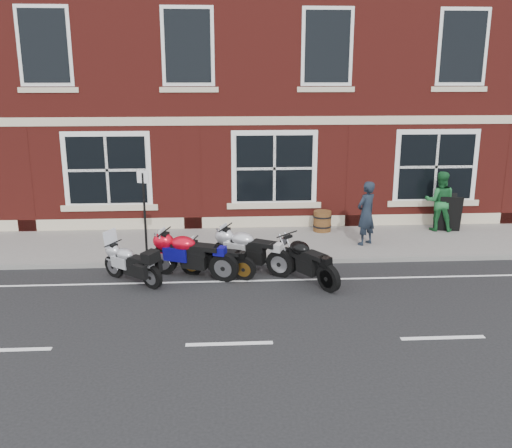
% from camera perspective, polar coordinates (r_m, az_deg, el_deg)
% --- Properties ---
extents(ground, '(80.00, 80.00, 0.00)m').
position_cam_1_polar(ground, '(13.42, -2.88, -6.06)').
color(ground, black).
rests_on(ground, ground).
extents(sidewalk, '(30.00, 3.00, 0.12)m').
position_cam_1_polar(sidewalk, '(16.24, -3.00, -2.03)').
color(sidewalk, slate).
rests_on(sidewalk, ground).
extents(kerb, '(30.00, 0.16, 0.12)m').
position_cam_1_polar(kerb, '(14.74, -2.94, -3.84)').
color(kerb, slate).
rests_on(kerb, ground).
extents(pub_building, '(24.00, 12.00, 12.00)m').
position_cam_1_polar(pub_building, '(23.04, -3.41, 17.99)').
color(pub_building, '#5E1914').
rests_on(pub_building, ground).
extents(moto_touring_silver, '(1.50, 1.25, 1.21)m').
position_cam_1_polar(moto_touring_silver, '(13.72, -12.35, -3.73)').
color(moto_touring_silver, black).
rests_on(moto_touring_silver, ground).
extents(moto_sport_red, '(2.19, 1.01, 1.04)m').
position_cam_1_polar(moto_sport_red, '(13.77, -6.46, -2.94)').
color(moto_sport_red, black).
rests_on(moto_sport_red, ground).
extents(moto_sport_black, '(1.84, 0.76, 0.86)m').
position_cam_1_polar(moto_sport_black, '(13.75, -3.97, -3.36)').
color(moto_sport_black, black).
rests_on(moto_sport_black, ground).
extents(moto_sport_silver, '(2.01, 1.26, 1.01)m').
position_cam_1_polar(moto_sport_silver, '(14.08, -0.57, -2.50)').
color(moto_sport_silver, black).
rests_on(moto_sport_silver, ground).
extents(moto_naked_black, '(1.27, 1.90, 0.97)m').
position_cam_1_polar(moto_naked_black, '(13.47, 5.09, -3.49)').
color(moto_naked_black, black).
rests_on(moto_naked_black, ground).
extents(pedestrian_left, '(0.78, 0.74, 1.79)m').
position_cam_1_polar(pedestrian_left, '(16.07, 10.95, 1.07)').
color(pedestrian_left, black).
rests_on(pedestrian_left, sidewalk).
extents(pedestrian_right, '(1.04, 0.91, 1.81)m').
position_cam_1_polar(pedestrian_right, '(18.07, 17.90, 2.19)').
color(pedestrian_right, '#1B5F2D').
rests_on(pedestrian_right, sidewalk).
extents(a_board_sign, '(0.75, 0.58, 1.11)m').
position_cam_1_polar(a_board_sign, '(18.22, 18.61, 1.10)').
color(a_board_sign, black).
rests_on(a_board_sign, sidewalk).
extents(barrel_planter, '(0.56, 0.56, 0.62)m').
position_cam_1_polar(barrel_planter, '(17.36, 6.64, 0.30)').
color(barrel_planter, '#4D2114').
rests_on(barrel_planter, sidewalk).
extents(parking_sign, '(0.31, 0.13, 2.28)m').
position_cam_1_polar(parking_sign, '(14.88, -11.10, 1.61)').
color(parking_sign, black).
rests_on(parking_sign, sidewalk).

